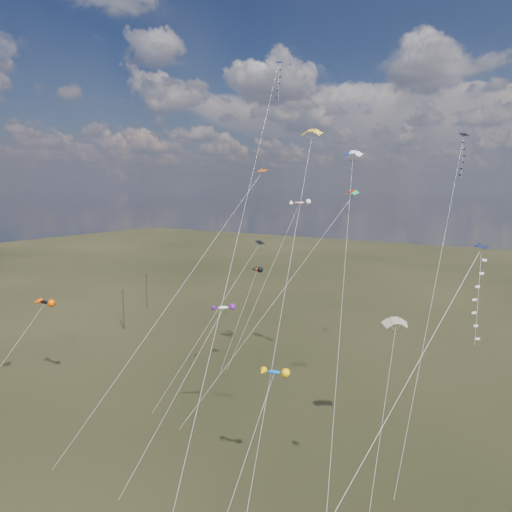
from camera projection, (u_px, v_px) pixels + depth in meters
The scene contains 17 objects.
ground at pixel (156, 475), 43.74m from camera, with size 400.00×400.00×0.00m, color black.
utility_pole_near at pixel (123, 309), 88.29m from camera, with size 1.40×0.20×8.00m.
utility_pole_far at pixel (147, 290), 104.22m from camera, with size 1.40×0.20×8.00m.
diamond_black_high at pixel (459, 173), 55.14m from camera, with size 1.25×25.71×34.01m.
diamond_navy_tall at pixel (270, 114), 48.00m from camera, with size 7.52×29.19×41.11m.
diamond_black_mid at pixel (234, 283), 56.90m from camera, with size 9.16×11.87×20.69m.
diamond_navy_right at pixel (465, 317), 26.02m from camera, with size 9.45×18.43×24.12m.
diamond_orange_center at pixel (202, 257), 46.26m from camera, with size 14.10×17.65×29.22m.
parafoil_yellow at pixel (311, 132), 52.61m from camera, with size 8.53×26.88×34.49m.
parafoil_blue_white at pixel (353, 154), 54.78m from camera, with size 9.65×26.95×32.13m.
parafoil_striped at pixel (396, 321), 44.43m from camera, with size 2.80×12.31×15.11m.
parafoil_tricolor at pixel (350, 193), 56.98m from camera, with size 13.72×19.80×27.37m.
novelty_black_orange at pixel (44, 302), 60.50m from camera, with size 3.55×10.82×12.79m.
novelty_orange_black at pixel (257, 270), 72.79m from camera, with size 2.53×10.45×14.91m.
novelty_white_purple at pixel (222, 309), 46.63m from camera, with size 3.69×13.37×15.51m.
novelty_redwhite_stripe at pixel (299, 203), 80.93m from camera, with size 3.89×21.14×25.21m.
novelty_blue_yellow at pixel (274, 373), 38.10m from camera, with size 2.36×8.45×12.46m.
Camera 1 is at (29.57, -28.77, 27.32)m, focal length 32.00 mm.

